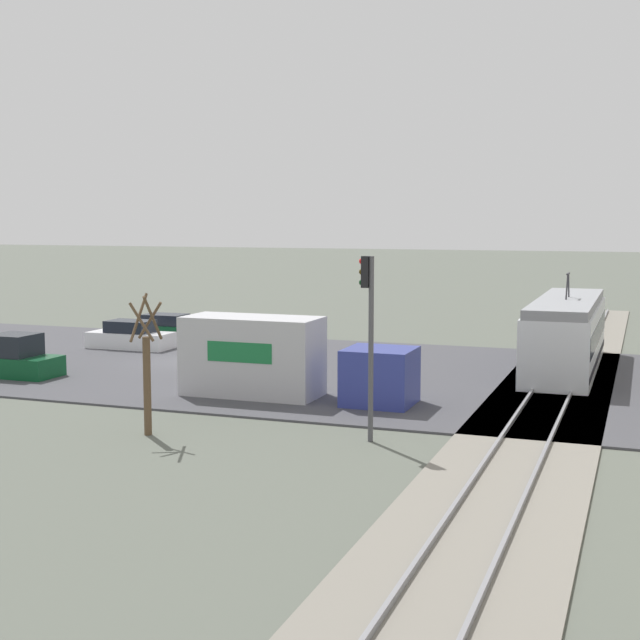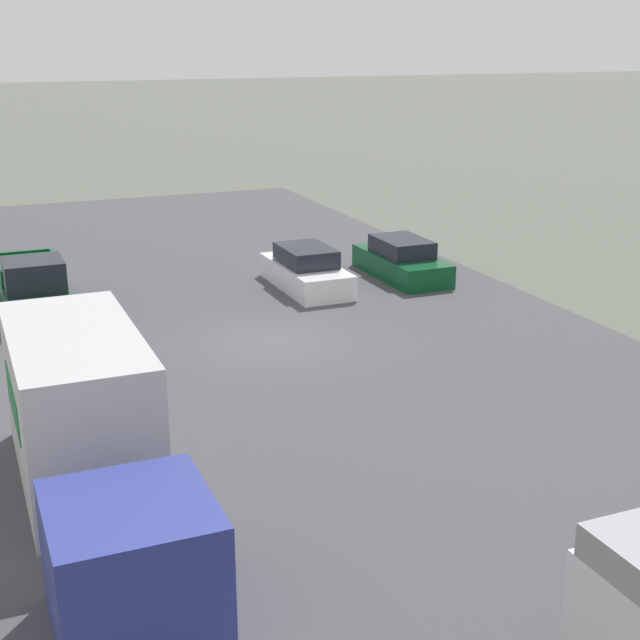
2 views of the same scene
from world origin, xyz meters
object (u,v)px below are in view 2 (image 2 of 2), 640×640
at_px(sedan_car_0, 402,261).
at_px(sedan_car_1, 306,271).
at_px(box_truck, 89,437).
at_px(pickup_truck, 34,290).

relative_size(sedan_car_0, sedan_car_1, 1.01).
relative_size(box_truck, sedan_car_1, 2.00).
distance_m(pickup_truck, sedan_car_0, 12.68).
xyz_separation_m(pickup_truck, sedan_car_0, (-12.67, 0.69, -0.10)).
bearing_deg(sedan_car_1, pickup_truck, -4.92).
bearing_deg(box_truck, sedan_car_1, -126.54).
height_order(sedan_car_0, sedan_car_1, sedan_car_1).
bearing_deg(sedan_car_0, pickup_truck, -3.12).
height_order(box_truck, pickup_truck, box_truck).
xyz_separation_m(sedan_car_0, sedan_car_1, (3.74, 0.08, 0.02)).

